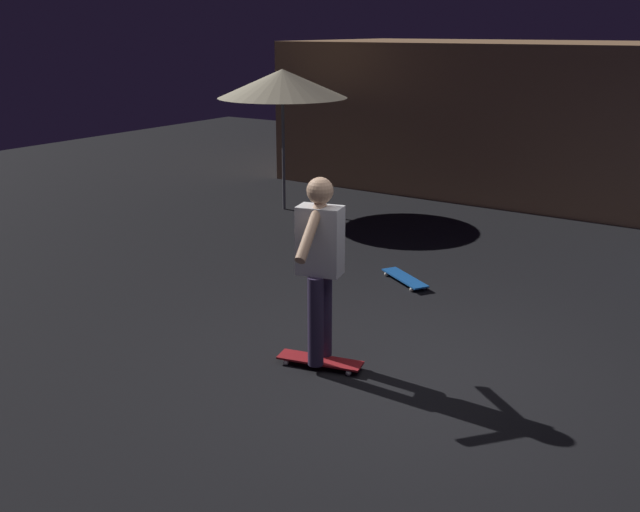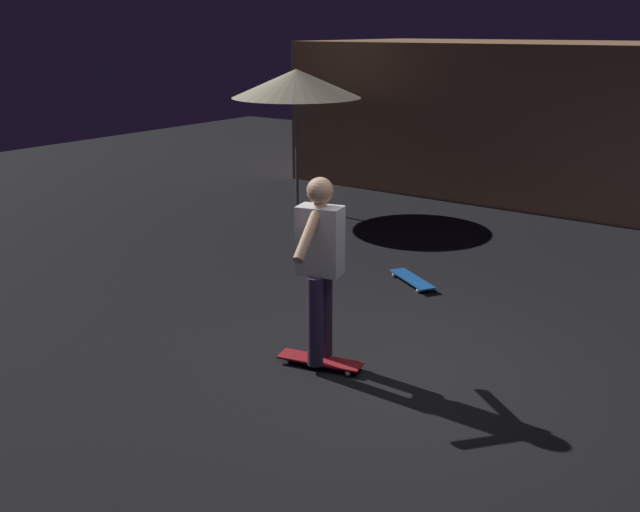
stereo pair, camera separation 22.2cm
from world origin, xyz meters
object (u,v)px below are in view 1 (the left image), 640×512
patio_umbrella (282,84)px  skateboard_spare (405,278)px  skateboard_ridden (320,361)px  skater (320,257)px

patio_umbrella → skateboard_spare: 4.51m
patio_umbrella → skateboard_ridden: (3.79, -4.60, -2.02)m
skateboard_ridden → skater: size_ratio=0.48×
skateboard_spare → skater: skater is taller
skater → patio_umbrella: bearing=129.5°
skateboard_ridden → skateboard_spare: 2.46m
patio_umbrella → skateboard_ridden: patio_umbrella is taller
skater → skateboard_spare: bearing=99.3°
skater → skateboard_ridden: bearing=180.0°
skateboard_spare → skater: bearing=-80.7°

